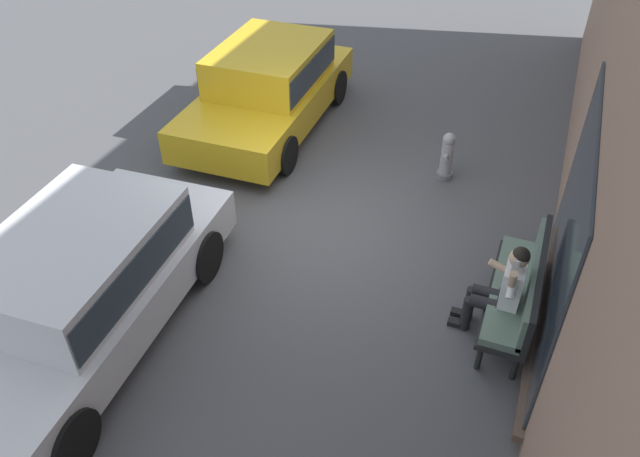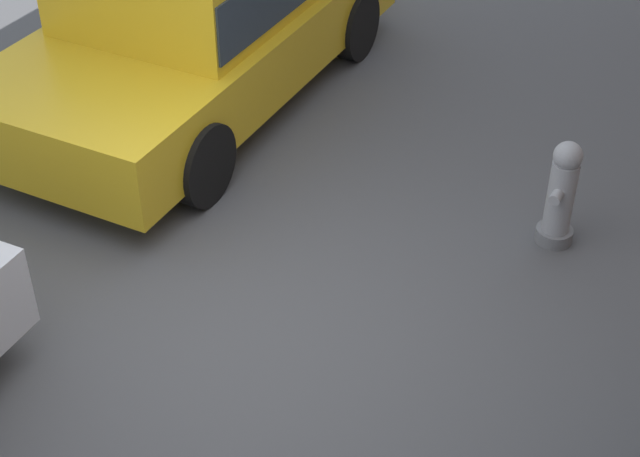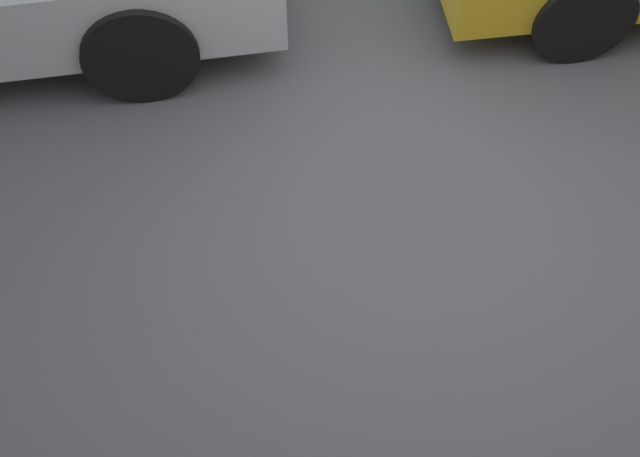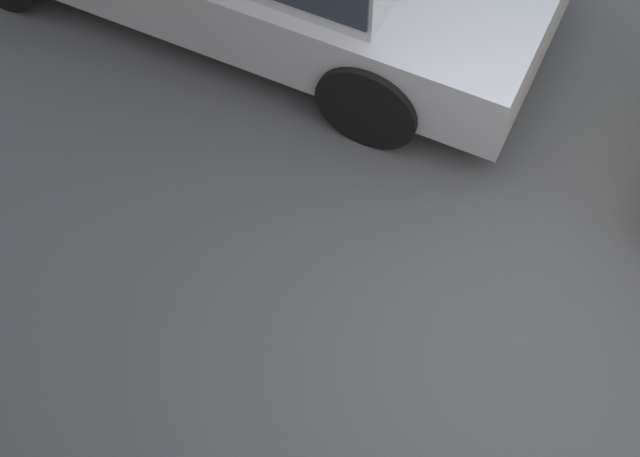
# 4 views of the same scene
# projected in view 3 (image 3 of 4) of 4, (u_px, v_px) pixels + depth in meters

# --- Properties ---
(ground_plane) EXTENTS (60.00, 60.00, 0.00)m
(ground_plane) POSITION_uv_depth(u_px,v_px,m) (417.00, 196.00, 4.54)
(ground_plane) COLOR #4C4C4F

